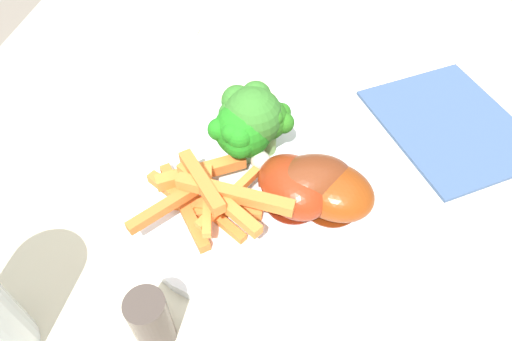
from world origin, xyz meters
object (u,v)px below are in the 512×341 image
at_px(dinner_plate, 256,188).
at_px(broccoli_floret_middle, 269,122).
at_px(broccoli_floret_back, 242,132).
at_px(pepper_shaker, 151,321).
at_px(carrot_fries_pile, 205,194).
at_px(chicken_drumstick_far, 329,189).
at_px(chicken_drumstick_near, 291,184).
at_px(fork, 131,25).
at_px(broccoli_floret_front, 250,113).
at_px(chicken_drumstick_extra, 306,184).
at_px(dining_table, 244,241).

xyz_separation_m(dinner_plate, broccoli_floret_middle, (-0.04, 0.00, 0.05)).
relative_size(broccoli_floret_back, pepper_shaker, 1.12).
relative_size(carrot_fries_pile, chicken_drumstick_far, 1.15).
height_order(broccoli_floret_middle, chicken_drumstick_near, broccoli_floret_middle).
bearing_deg(broccoli_floret_back, fork, -137.44).
height_order(broccoli_floret_middle, fork, broccoli_floret_middle).
bearing_deg(broccoli_floret_front, chicken_drumstick_extra, 48.47).
distance_m(dinner_plate, chicken_drumstick_extra, 0.06).
bearing_deg(fork, chicken_drumstick_near, -45.55).
xyz_separation_m(chicken_drumstick_near, chicken_drumstick_far, (-0.00, 0.03, -0.00)).
bearing_deg(carrot_fries_pile, broccoli_floret_front, 162.19).
distance_m(carrot_fries_pile, chicken_drumstick_near, 0.08).
distance_m(chicken_drumstick_far, pepper_shaker, 0.19).
height_order(dinner_plate, pepper_shaker, pepper_shaker).
bearing_deg(chicken_drumstick_extra, dining_table, -109.76).
bearing_deg(chicken_drumstick_far, broccoli_floret_back, -112.97).
bearing_deg(chicken_drumstick_near, broccoli_floret_front, -139.13).
xyz_separation_m(dining_table, dinner_plate, (0.01, 0.02, 0.13)).
xyz_separation_m(broccoli_floret_front, chicken_drumstick_far, (0.05, 0.08, -0.03)).
distance_m(dinner_plate, broccoli_floret_front, 0.07).
relative_size(broccoli_floret_back, fork, 0.36).
xyz_separation_m(chicken_drumstick_near, pepper_shaker, (0.14, -0.08, -0.00)).
bearing_deg(chicken_drumstick_far, broccoli_floret_middle, -129.87).
bearing_deg(broccoli_floret_middle, fork, -132.06).
bearing_deg(chicken_drumstick_far, broccoli_floret_front, -123.32).
relative_size(broccoli_floret_back, carrot_fries_pile, 0.47).
xyz_separation_m(dining_table, carrot_fries_pile, (0.05, -0.02, 0.15)).
bearing_deg(dinner_plate, broccoli_floret_back, -145.63).
bearing_deg(broccoli_floret_front, chicken_drumstick_near, 40.87).
xyz_separation_m(carrot_fries_pile, chicken_drumstick_far, (-0.03, 0.11, -0.00)).
bearing_deg(carrot_fries_pile, chicken_drumstick_far, 103.47).
bearing_deg(carrot_fries_pile, chicken_drumstick_near, 108.15).
distance_m(broccoli_floret_front, broccoli_floret_middle, 0.02).
distance_m(broccoli_floret_back, chicken_drumstick_far, 0.10).
bearing_deg(broccoli_floret_middle, chicken_drumstick_far, 50.13).
relative_size(dining_table, broccoli_floret_back, 15.68).
bearing_deg(fork, dining_table, -49.21).
bearing_deg(broccoli_floret_middle, chicken_drumstick_extra, 38.77).
relative_size(broccoli_floret_front, chicken_drumstick_near, 0.67).
bearing_deg(pepper_shaker, carrot_fries_pile, 175.04).
height_order(broccoli_floret_front, pepper_shaker, broccoli_floret_front).
bearing_deg(chicken_drumstick_extra, broccoli_floret_front, -131.53).
height_order(dining_table, broccoli_floret_middle, broccoli_floret_middle).
distance_m(chicken_drumstick_far, chicken_drumstick_extra, 0.02).
distance_m(broccoli_floret_front, chicken_drumstick_near, 0.08).
distance_m(broccoli_floret_middle, chicken_drumstick_extra, 0.07).
xyz_separation_m(broccoli_floret_middle, broccoli_floret_back, (0.02, -0.02, -0.00)).
bearing_deg(pepper_shaker, broccoli_floret_front, 169.75).
bearing_deg(pepper_shaker, fork, -157.05).
height_order(dinner_plate, carrot_fries_pile, carrot_fries_pile).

